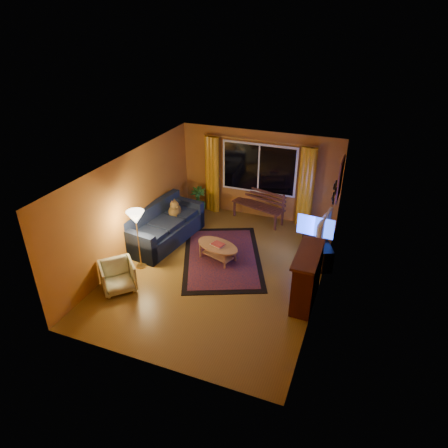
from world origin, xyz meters
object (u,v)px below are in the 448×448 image
(bench, at_px, (258,213))
(floor_lamp, at_px, (138,240))
(tv_console, at_px, (317,249))
(armchair, at_px, (118,275))
(coffee_table, at_px, (218,252))
(sofa, at_px, (164,225))

(bench, distance_m, floor_lamp, 3.75)
(bench, xyz_separation_m, tv_console, (1.90, -1.39, 0.04))
(bench, distance_m, tv_console, 2.35)
(bench, bearing_deg, floor_lamp, -102.92)
(armchair, relative_size, coffee_table, 0.63)
(armchair, relative_size, tv_console, 0.54)
(tv_console, bearing_deg, floor_lamp, -177.05)
(armchair, bearing_deg, floor_lamp, 44.72)
(floor_lamp, bearing_deg, armchair, -89.65)
(floor_lamp, bearing_deg, tv_console, 25.94)
(bench, height_order, tv_console, tv_console)
(coffee_table, bearing_deg, bench, 82.54)
(armchair, distance_m, tv_console, 4.63)
(bench, relative_size, tv_console, 1.18)
(armchair, xyz_separation_m, tv_console, (3.75, 2.72, -0.08))
(floor_lamp, bearing_deg, sofa, 92.32)
(coffee_table, bearing_deg, armchair, -130.52)
(sofa, xyz_separation_m, coffee_table, (1.61, -0.34, -0.26))
(sofa, bearing_deg, floor_lamp, -79.88)
(tv_console, bearing_deg, sofa, 165.37)
(tv_console, bearing_deg, armchair, -167.04)
(sofa, distance_m, tv_console, 3.85)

